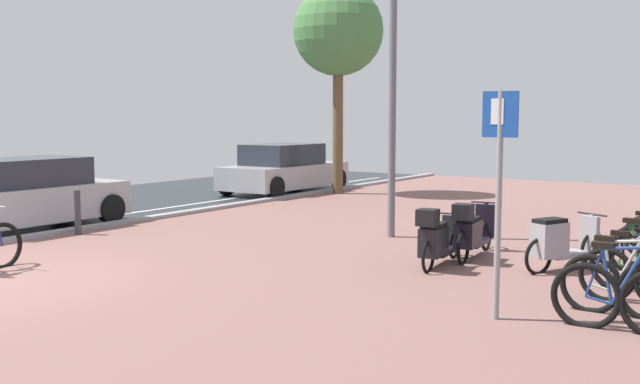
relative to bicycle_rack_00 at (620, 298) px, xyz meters
name	(u,v)px	position (x,y,z in m)	size (l,w,h in m)	color
ground	(45,295)	(-6.50, -2.28, -0.38)	(21.00, 40.00, 0.13)	#262A2F
bicycle_rack_00	(620,298)	(0.00, 0.00, 0.00)	(1.43, 0.48, 1.01)	black
bicycle_rack_01	(619,286)	(-0.13, 0.65, -0.01)	(1.35, 0.48, 0.97)	black
bicycle_rack_02	(634,276)	(-0.09, 1.30, -0.02)	(1.33, 0.48, 0.95)	black
scooter_near	(472,232)	(-2.79, 2.88, 0.08)	(0.55, 1.90, 0.96)	black
scooter_mid	(560,242)	(-1.38, 2.76, 0.06)	(0.88, 1.57, 0.82)	black
scooter_far	(437,239)	(-2.98, 1.99, 0.07)	(0.54, 1.73, 0.95)	black
parked_car_near	(17,196)	(-11.45, 0.71, 0.32)	(1.87, 4.35, 1.42)	#A6A9AC
parked_car_far	(284,170)	(-11.35, 9.54, 0.32)	(1.95, 4.31, 1.44)	#A6A5A9
parking_sign	(499,180)	(-1.25, -0.26, 1.20)	(0.40, 0.07, 2.52)	gray
lamp_post	(393,45)	(-4.84, 4.05, 3.20)	(0.20, 0.52, 6.46)	slate
street_tree	(338,32)	(-9.79, 10.07, 4.31)	(2.61, 2.61, 6.02)	brown
bollard_far	(78,212)	(-9.98, 0.99, 0.07)	(0.12, 0.12, 0.85)	#38383D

